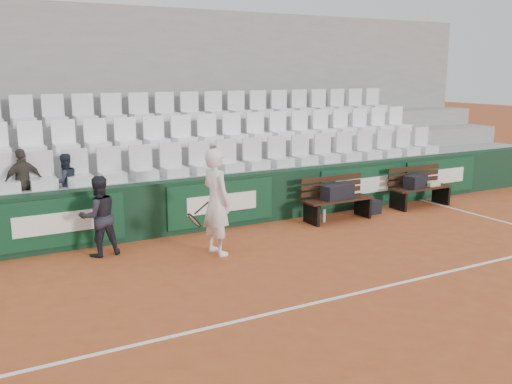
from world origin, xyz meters
name	(u,v)px	position (x,y,z in m)	size (l,w,h in m)	color
ground	(357,293)	(0.00, 0.00, 0.00)	(80.00, 80.00, 0.00)	#AD5027
court_baseline	(357,293)	(0.00, 0.00, 0.00)	(18.00, 0.06, 0.01)	white
back_barrier	(231,201)	(0.07, 3.99, 0.50)	(18.00, 0.34, 1.00)	#10311D
grandstand_tier_front	(214,195)	(0.00, 4.62, 0.50)	(18.00, 0.95, 1.00)	#969693
grandstand_tier_mid	(195,177)	(0.00, 5.58, 0.72)	(18.00, 0.95, 1.45)	gray
grandstand_tier_back	(179,161)	(0.00, 6.53, 0.95)	(18.00, 0.95, 1.90)	gray
grandstand_rear_wall	(168,105)	(0.00, 7.15, 2.20)	(18.00, 0.30, 4.40)	gray
seat_row_front	(217,157)	(0.00, 4.45, 1.31)	(11.90, 0.44, 0.63)	silver
seat_row_mid	(197,130)	(0.00, 5.40, 1.77)	(11.90, 0.44, 0.63)	white
seat_row_back	(180,106)	(0.00, 6.35, 2.21)	(11.90, 0.44, 0.63)	silver
bench_left	(338,209)	(2.16, 3.30, 0.23)	(1.50, 0.56, 0.45)	#32190F
bench_right	(420,197)	(4.50, 3.37, 0.23)	(1.50, 0.56, 0.45)	black
sports_bag_left	(338,192)	(2.13, 3.28, 0.60)	(0.68, 0.29, 0.29)	black
sports_bag_right	(416,181)	(4.35, 3.38, 0.59)	(0.61, 0.28, 0.28)	black
towel	(432,184)	(4.81, 3.35, 0.49)	(0.32, 0.23, 0.09)	#CDC285
sports_bag_ground	(369,207)	(3.06, 3.40, 0.14)	(0.48, 0.29, 0.29)	black
water_bottle_near	(324,215)	(1.83, 3.32, 0.13)	(0.07, 0.07, 0.27)	#AEC1C6
water_bottle_far	(373,208)	(3.15, 3.35, 0.13)	(0.07, 0.07, 0.27)	silver
tennis_player	(216,202)	(-0.92, 2.52, 0.88)	(0.75, 0.70, 1.76)	white
ball_kid	(99,216)	(-2.64, 3.36, 0.67)	(0.65, 0.50, 1.33)	black
spectator_b	(21,156)	(-3.61, 4.50, 1.58)	(0.68, 0.28, 1.15)	#36312B
spectator_c	(64,157)	(-2.92, 4.50, 1.51)	(0.50, 0.39, 1.02)	#202531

